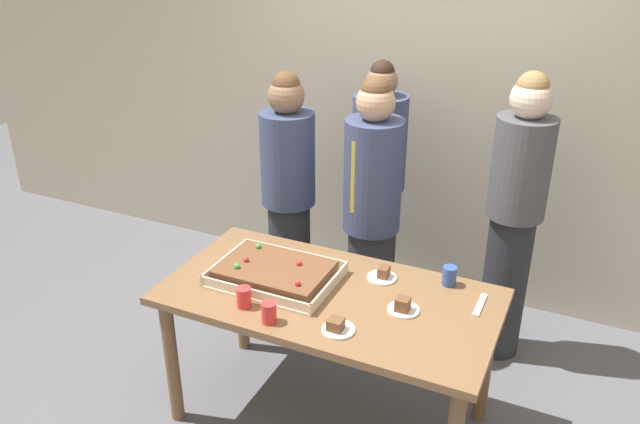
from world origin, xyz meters
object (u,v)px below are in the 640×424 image
Objects in this scene: plated_slice_far_left at (337,327)px; plated_slice_near_right at (383,275)px; sheet_cake at (276,273)px; person_striped_tie_right at (514,216)px; person_serving_front at (371,215)px; person_green_shirt_behind at (289,199)px; cake_server_utensil at (480,305)px; drink_cup_middle at (449,276)px; person_far_right_suit at (378,187)px; drink_cup_far_end at (269,313)px; party_table at (329,311)px; drink_cup_nearest at (244,297)px; plated_slice_near_left at (403,307)px.

plated_slice_near_right is at bearing 86.50° from plated_slice_far_left.
person_striped_tie_right is at bearing 44.56° from sheet_cake.
person_serving_front reaches higher than person_green_shirt_behind.
plated_slice_far_left reaches higher than cake_server_utensil.
person_far_right_suit is (-0.68, 0.82, 0.04)m from drink_cup_middle.
person_far_right_suit reaches higher than drink_cup_far_end.
drink_cup_middle and drink_cup_far_end have the same top height.
person_serving_front is 0.44m from person_far_right_suit.
drink_cup_far_end reaches higher than cake_server_utensil.
person_striped_tie_right is (0.51, 0.74, 0.11)m from plated_slice_near_right.
person_far_right_suit reaches higher than party_table.
plated_slice_near_right is at bearing 34.77° from person_green_shirt_behind.
drink_cup_far_end is 0.50× the size of cake_server_utensil.
drink_cup_nearest reaches higher than plated_slice_far_left.
person_serving_front is (0.24, 0.72, 0.06)m from sheet_cake.
drink_cup_middle is 1.20m from person_green_shirt_behind.
plated_slice_near_right is 0.09× the size of person_serving_front.
person_far_right_suit is at bearing -145.85° from person_serving_front.
person_far_right_suit reaches higher than plated_slice_near_right.
plated_slice_far_left is 0.09× the size of person_green_shirt_behind.
person_striped_tie_right reaches higher than plated_slice_near_left.
plated_slice_near_left is 1.04m from person_striped_tie_right.
drink_cup_far_end is 1.48m from person_far_right_suit.
party_table is at bearing 14.83° from person_far_right_suit.
drink_cup_middle reaches higher than party_table.
person_green_shirt_behind reaches higher than plated_slice_near_right.
person_serving_front reaches higher than plated_slice_near_left.
person_striped_tie_right is 1.03× the size of person_far_right_suit.
drink_cup_far_end is 1.57m from person_striped_tie_right.
drink_cup_far_end is (0.17, -0.06, 0.00)m from drink_cup_nearest.
person_striped_tie_right is (1.31, 0.24, 0.05)m from person_green_shirt_behind.
drink_cup_middle is (0.13, 0.32, 0.03)m from plated_slice_near_left.
person_serving_front is 0.97× the size of person_striped_tie_right.
drink_cup_far_end is (-0.34, -0.57, 0.03)m from plated_slice_near_right.
plated_slice_near_left is (0.37, 0.01, 0.13)m from party_table.
plated_slice_near_left is 1.50× the size of drink_cup_nearest.
drink_cup_nearest is 1.00× the size of drink_cup_middle.
plated_slice_near_left reaches higher than plated_slice_far_left.
drink_cup_nearest is 1.03m from person_serving_front.
drink_cup_nearest is 0.18m from drink_cup_far_end.
plated_slice_far_left is (-0.03, -0.51, 0.00)m from plated_slice_near_right.
plated_slice_near_left is at bearing -51.90° from plated_slice_near_right.
drink_cup_middle is 0.22m from cake_server_utensil.
plated_slice_near_right is at bearing 45.58° from drink_cup_nearest.
drink_cup_nearest is 1.62m from person_striped_tie_right.
person_far_right_suit is (-0.18, 1.15, 0.19)m from party_table.
person_green_shirt_behind is (-1.12, 0.42, 0.03)m from drink_cup_middle.
person_serving_front is at bearing 144.98° from drink_cup_middle.
drink_cup_nearest is at bearing 6.58° from person_striped_tie_right.
drink_cup_nearest is 1.43m from person_far_right_suit.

